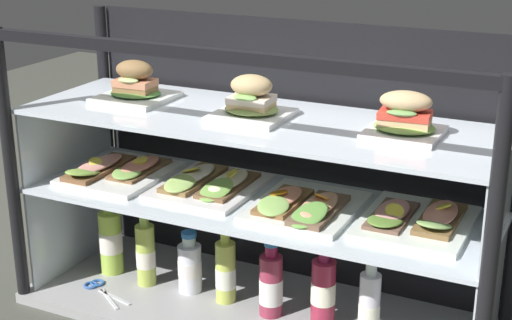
{
  "coord_description": "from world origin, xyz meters",
  "views": [
    {
      "loc": [
        0.86,
        -1.77,
        1.15
      ],
      "look_at": [
        0.0,
        0.0,
        0.48
      ],
      "focal_mm": 53.99,
      "sensor_mm": 36.0,
      "label": 1
    }
  ],
  "objects_px": {
    "plated_roll_sandwich_right_of_center": "(251,103)",
    "open_sandwich_tray_right_of_center": "(417,220)",
    "juice_bottle_back_left": "(369,306)",
    "kitchen_scissors": "(99,288)",
    "open_sandwich_tray_mid_right": "(118,170)",
    "juice_bottle_front_left_end": "(111,240)",
    "open_sandwich_tray_left_of_center": "(303,206)",
    "juice_bottle_front_second": "(191,265)",
    "plated_roll_sandwich_far_left": "(405,119)",
    "plated_roll_sandwich_near_left_corner": "(135,87)",
    "open_sandwich_tray_center": "(209,184)",
    "juice_bottle_tucked_behind": "(226,272)",
    "juice_bottle_front_middle": "(271,285)",
    "juice_bottle_back_center": "(146,254)",
    "juice_bottle_back_right": "(323,290)"
  },
  "relations": [
    {
      "from": "plated_roll_sandwich_right_of_center",
      "to": "open_sandwich_tray_right_of_center",
      "type": "xyz_separation_m",
      "value": [
        0.45,
        0.03,
        -0.26
      ]
    },
    {
      "from": "juice_bottle_back_left",
      "to": "kitchen_scissors",
      "type": "height_order",
      "value": "juice_bottle_back_left"
    },
    {
      "from": "open_sandwich_tray_mid_right",
      "to": "juice_bottle_front_left_end",
      "type": "height_order",
      "value": "open_sandwich_tray_mid_right"
    },
    {
      "from": "open_sandwich_tray_left_of_center",
      "to": "juice_bottle_front_second",
      "type": "height_order",
      "value": "open_sandwich_tray_left_of_center"
    },
    {
      "from": "plated_roll_sandwich_right_of_center",
      "to": "open_sandwich_tray_left_of_center",
      "type": "height_order",
      "value": "plated_roll_sandwich_right_of_center"
    },
    {
      "from": "juice_bottle_front_left_end",
      "to": "plated_roll_sandwich_far_left",
      "type": "bearing_deg",
      "value": 0.72
    },
    {
      "from": "plated_roll_sandwich_near_left_corner",
      "to": "open_sandwich_tray_center",
      "type": "bearing_deg",
      "value": -0.79
    },
    {
      "from": "plated_roll_sandwich_near_left_corner",
      "to": "open_sandwich_tray_left_of_center",
      "type": "distance_m",
      "value": 0.6
    },
    {
      "from": "plated_roll_sandwich_near_left_corner",
      "to": "juice_bottle_tucked_behind",
      "type": "bearing_deg",
      "value": -4.55
    },
    {
      "from": "plated_roll_sandwich_near_left_corner",
      "to": "juice_bottle_front_middle",
      "type": "relative_size",
      "value": 0.89
    },
    {
      "from": "open_sandwich_tray_center",
      "to": "juice_bottle_back_center",
      "type": "distance_m",
      "value": 0.32
    },
    {
      "from": "plated_roll_sandwich_right_of_center",
      "to": "open_sandwich_tray_right_of_center",
      "type": "distance_m",
      "value": 0.52
    },
    {
      "from": "plated_roll_sandwich_near_left_corner",
      "to": "juice_bottle_back_right",
      "type": "xyz_separation_m",
      "value": [
        0.6,
        -0.02,
        -0.5
      ]
    },
    {
      "from": "open_sandwich_tray_right_of_center",
      "to": "juice_bottle_back_center",
      "type": "relative_size",
      "value": 1.34
    },
    {
      "from": "open_sandwich_tray_center",
      "to": "juice_bottle_back_center",
      "type": "xyz_separation_m",
      "value": [
        -0.2,
        -0.03,
        -0.25
      ]
    },
    {
      "from": "open_sandwich_tray_left_of_center",
      "to": "plated_roll_sandwich_right_of_center",
      "type": "bearing_deg",
      "value": 174.0
    },
    {
      "from": "open_sandwich_tray_right_of_center",
      "to": "juice_bottle_front_left_end",
      "type": "relative_size",
      "value": 1.29
    },
    {
      "from": "juice_bottle_back_left",
      "to": "kitchen_scissors",
      "type": "xyz_separation_m",
      "value": [
        -0.82,
        -0.09,
        -0.09
      ]
    },
    {
      "from": "juice_bottle_front_second",
      "to": "plated_roll_sandwich_near_left_corner",
      "type": "bearing_deg",
      "value": 176.04
    },
    {
      "from": "juice_bottle_front_middle",
      "to": "plated_roll_sandwich_right_of_center",
      "type": "bearing_deg",
      "value": 170.11
    },
    {
      "from": "juice_bottle_tucked_behind",
      "to": "juice_bottle_front_middle",
      "type": "bearing_deg",
      "value": -5.05
    },
    {
      "from": "plated_roll_sandwich_far_left",
      "to": "juice_bottle_front_middle",
      "type": "bearing_deg",
      "value": -174.53
    },
    {
      "from": "juice_bottle_front_middle",
      "to": "open_sandwich_tray_left_of_center",
      "type": "bearing_deg",
      "value": -3.22
    },
    {
      "from": "plated_roll_sandwich_near_left_corner",
      "to": "juice_bottle_front_left_end",
      "type": "relative_size",
      "value": 0.81
    },
    {
      "from": "plated_roll_sandwich_far_left",
      "to": "open_sandwich_tray_right_of_center",
      "type": "xyz_separation_m",
      "value": [
        0.05,
        0.01,
        -0.26
      ]
    },
    {
      "from": "open_sandwich_tray_mid_right",
      "to": "juice_bottle_front_left_end",
      "type": "bearing_deg",
      "value": 170.98
    },
    {
      "from": "open_sandwich_tray_center",
      "to": "juice_bottle_front_middle",
      "type": "xyz_separation_m",
      "value": [
        0.21,
        -0.03,
        -0.26
      ]
    },
    {
      "from": "open_sandwich_tray_mid_right",
      "to": "open_sandwich_tray_left_of_center",
      "type": "relative_size",
      "value": 0.99
    },
    {
      "from": "open_sandwich_tray_right_of_center",
      "to": "juice_bottle_back_left",
      "type": "height_order",
      "value": "open_sandwich_tray_right_of_center"
    },
    {
      "from": "juice_bottle_tucked_behind",
      "to": "juice_bottle_back_right",
      "type": "distance_m",
      "value": 0.3
    },
    {
      "from": "juice_bottle_front_left_end",
      "to": "juice_bottle_tucked_behind",
      "type": "relative_size",
      "value": 1.08
    },
    {
      "from": "plated_roll_sandwich_near_left_corner",
      "to": "juice_bottle_front_second",
      "type": "distance_m",
      "value": 0.55
    },
    {
      "from": "plated_roll_sandwich_right_of_center",
      "to": "juice_bottle_tucked_behind",
      "type": "xyz_separation_m",
      "value": [
        -0.09,
        0.0,
        -0.52
      ]
    },
    {
      "from": "plated_roll_sandwich_right_of_center",
      "to": "open_sandwich_tray_mid_right",
      "type": "bearing_deg",
      "value": 179.74
    },
    {
      "from": "plated_roll_sandwich_near_left_corner",
      "to": "juice_bottle_back_left",
      "type": "xyz_separation_m",
      "value": [
        0.74,
        -0.04,
        -0.51
      ]
    },
    {
      "from": "open_sandwich_tray_left_of_center",
      "to": "juice_bottle_tucked_behind",
      "type": "bearing_deg",
      "value": 175.65
    },
    {
      "from": "open_sandwich_tray_right_of_center",
      "to": "juice_bottle_back_left",
      "type": "distance_m",
      "value": 0.27
    },
    {
      "from": "plated_roll_sandwich_near_left_corner",
      "to": "juice_bottle_front_second",
      "type": "relative_size",
      "value": 1.05
    },
    {
      "from": "juice_bottle_back_right",
      "to": "open_sandwich_tray_mid_right",
      "type": "bearing_deg",
      "value": -179.92
    },
    {
      "from": "juice_bottle_back_center",
      "to": "open_sandwich_tray_right_of_center",
      "type": "bearing_deg",
      "value": 2.65
    },
    {
      "from": "juice_bottle_front_second",
      "to": "juice_bottle_front_left_end",
      "type": "bearing_deg",
      "value": -179.24
    },
    {
      "from": "open_sandwich_tray_mid_right",
      "to": "juice_bottle_back_left",
      "type": "relative_size",
      "value": 1.35
    },
    {
      "from": "plated_roll_sandwich_right_of_center",
      "to": "juice_bottle_front_middle",
      "type": "height_order",
      "value": "plated_roll_sandwich_right_of_center"
    },
    {
      "from": "open_sandwich_tray_left_of_center",
      "to": "juice_bottle_front_left_end",
      "type": "distance_m",
      "value": 0.7
    },
    {
      "from": "juice_bottle_back_left",
      "to": "plated_roll_sandwich_near_left_corner",
      "type": "bearing_deg",
      "value": 177.18
    },
    {
      "from": "juice_bottle_front_left_end",
      "to": "juice_bottle_tucked_behind",
      "type": "bearing_deg",
      "value": -1.11
    },
    {
      "from": "open_sandwich_tray_right_of_center",
      "to": "juice_bottle_front_middle",
      "type": "height_order",
      "value": "open_sandwich_tray_right_of_center"
    },
    {
      "from": "juice_bottle_front_second",
      "to": "kitchen_scissors",
      "type": "bearing_deg",
      "value": -154.94
    },
    {
      "from": "juice_bottle_back_right",
      "to": "juice_bottle_back_left",
      "type": "distance_m",
      "value": 0.14
    },
    {
      "from": "open_sandwich_tray_right_of_center",
      "to": "open_sandwich_tray_center",
      "type": "bearing_deg",
      "value": -179.64
    }
  ]
}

